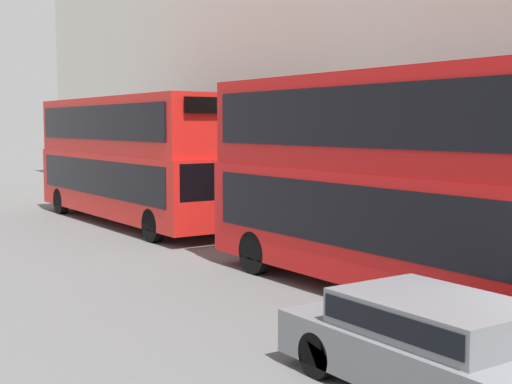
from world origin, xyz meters
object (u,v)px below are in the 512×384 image
bus_leading (410,176)px  pedestrian (383,230)px  bus_second_in_queue (130,155)px  car_dark_sedan (439,344)px

bus_leading → pedestrian: 4.89m
bus_leading → bus_second_in_queue: (-0.00, 13.17, -0.05)m
bus_second_in_queue → bus_leading: bearing=-90.0°
bus_leading → bus_second_in_queue: size_ratio=0.94×
car_dark_sedan → bus_second_in_queue: bearing=78.7°
bus_leading → car_dark_sedan: size_ratio=2.39×
car_dark_sedan → pedestrian: pedestrian is taller
car_dark_sedan → pedestrian: (6.21, 7.41, 0.04)m
bus_leading → car_dark_sedan: (-3.40, -3.80, -1.78)m
car_dark_sedan → pedestrian: bearing=50.0°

